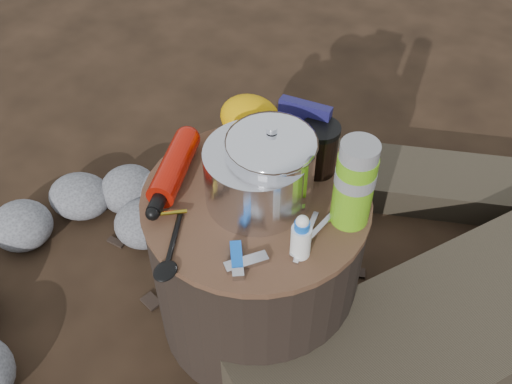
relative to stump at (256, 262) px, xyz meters
The scene contains 16 objects.
ground 0.23m from the stump, ahead, with size 60.00×60.00×0.00m, color black.
stump is the anchor object (origin of this frame).
rock_ring 0.60m from the stump, 164.57° to the right, with size 0.40×0.87×0.17m, color #5E5E64, non-canonical shape.
log_small 0.87m from the stump, 57.91° to the left, with size 0.22×1.22×0.10m, color #332B21.
foil_windscreen 0.30m from the stump, 33.15° to the right, with size 0.22×0.22×0.14m, color silver.
camping_pot 0.33m from the stump, 35.89° to the left, with size 0.19×0.19×0.19m, color white.
fuel_bottle 0.33m from the stump, behind, with size 0.06×0.26×0.06m, color #AE1407, non-canonical shape.
thermos 0.39m from the stump, 11.52° to the left, with size 0.08×0.08×0.20m, color #61A715.
travel_mug 0.34m from the stump, 60.88° to the left, with size 0.08×0.08×0.12m, color black.
stuff_sack 0.35m from the stump, 122.14° to the left, with size 0.15×0.12×0.10m, color #D79703.
food_pouch 0.35m from the stump, 79.99° to the left, with size 0.12×0.03×0.15m, color #18154C.
lighter 0.30m from the stump, 74.50° to the right, with size 0.02×0.09×0.02m, color blue.
multitool 0.30m from the stump, 67.61° to the right, with size 0.02×0.09×0.01m, color silver.
pot_grabber 0.28m from the stump, 19.96° to the right, with size 0.04×0.14×0.01m, color silver, non-canonical shape.
spork 0.32m from the stump, 115.26° to the right, with size 0.04×0.17×0.01m, color black, non-canonical shape.
squeeze_bottle 0.33m from the stump, 31.99° to the right, with size 0.04×0.04×0.10m, color white.
Camera 1 is at (0.42, -0.78, 1.41)m, focal length 41.67 mm.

